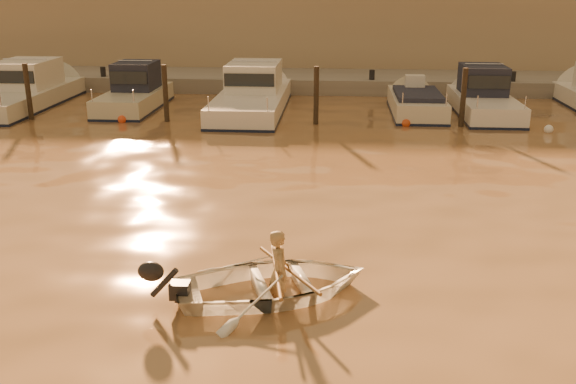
# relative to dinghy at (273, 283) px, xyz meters

# --- Properties ---
(ground_plane) EXTENTS (160.00, 160.00, 0.00)m
(ground_plane) POSITION_rel_dinghy_xyz_m (0.40, -0.99, -0.20)
(ground_plane) COLOR brown
(ground_plane) RESTS_ON ground
(dinghy) EXTENTS (3.68, 3.13, 0.65)m
(dinghy) POSITION_rel_dinghy_xyz_m (0.00, 0.00, 0.00)
(dinghy) COLOR white
(dinghy) RESTS_ON ground_plane
(person) EXTENTS (0.49, 0.59, 1.40)m
(person) POSITION_rel_dinghy_xyz_m (0.09, 0.03, 0.20)
(person) COLOR #9F7E4F
(person) RESTS_ON dinghy
(outboard_motor) EXTENTS (0.98, 0.68, 0.70)m
(outboard_motor) POSITION_rel_dinghy_xyz_m (-1.42, -0.50, 0.08)
(outboard_motor) COLOR black
(outboard_motor) RESTS_ON dinghy
(oar_port) EXTENTS (1.14, 1.83, 0.13)m
(oar_port) POSITION_rel_dinghy_xyz_m (0.24, 0.08, 0.22)
(oar_port) COLOR brown
(oar_port) RESTS_ON dinghy
(oar_starboard) EXTENTS (0.40, 2.08, 0.13)m
(oar_starboard) POSITION_rel_dinghy_xyz_m (0.05, 0.02, 0.22)
(oar_starboard) COLOR brown
(oar_starboard) RESTS_ON dinghy
(moored_boat_0) EXTENTS (2.48, 7.82, 1.75)m
(moored_boat_0) POSITION_rel_dinghy_xyz_m (-11.53, 15.01, 0.42)
(moored_boat_0) COLOR beige
(moored_boat_0) RESTS_ON ground_plane
(moored_boat_1) EXTENTS (1.87, 5.70, 1.75)m
(moored_boat_1) POSITION_rel_dinghy_xyz_m (-6.96, 15.01, 0.42)
(moored_boat_1) COLOR beige
(moored_boat_1) RESTS_ON ground_plane
(moored_boat_2) EXTENTS (2.45, 8.14, 1.75)m
(moored_boat_2) POSITION_rel_dinghy_xyz_m (-2.34, 15.01, 0.42)
(moored_boat_2) COLOR white
(moored_boat_2) RESTS_ON ground_plane
(moored_boat_3) EXTENTS (1.84, 5.41, 0.95)m
(moored_boat_3) POSITION_rel_dinghy_xyz_m (3.90, 15.01, 0.02)
(moored_boat_3) COLOR beige
(moored_boat_3) RESTS_ON ground_plane
(moored_boat_4) EXTENTS (1.95, 6.12, 1.75)m
(moored_boat_4) POSITION_rel_dinghy_xyz_m (6.39, 15.01, 0.42)
(moored_boat_4) COLOR white
(moored_boat_4) RESTS_ON ground_plane
(piling_0) EXTENTS (0.18, 0.18, 2.20)m
(piling_0) POSITION_rel_dinghy_xyz_m (-10.10, 12.81, 0.70)
(piling_0) COLOR #2D2319
(piling_0) RESTS_ON ground_plane
(piling_1) EXTENTS (0.18, 0.18, 2.20)m
(piling_1) POSITION_rel_dinghy_xyz_m (-5.10, 12.81, 0.70)
(piling_1) COLOR #2D2319
(piling_1) RESTS_ON ground_plane
(piling_2) EXTENTS (0.18, 0.18, 2.20)m
(piling_2) POSITION_rel_dinghy_xyz_m (0.20, 12.81, 0.70)
(piling_2) COLOR #2D2319
(piling_2) RESTS_ON ground_plane
(piling_3) EXTENTS (0.18, 0.18, 2.20)m
(piling_3) POSITION_rel_dinghy_xyz_m (5.20, 12.81, 0.70)
(piling_3) COLOR #2D2319
(piling_3) RESTS_ON ground_plane
(fender_b) EXTENTS (0.30, 0.30, 0.30)m
(fender_b) POSITION_rel_dinghy_xyz_m (-6.66, 12.57, -0.10)
(fender_b) COLOR #ED491B
(fender_b) RESTS_ON ground_plane
(fender_c) EXTENTS (0.30, 0.30, 0.30)m
(fender_c) POSITION_rel_dinghy_xyz_m (-1.46, 11.64, -0.10)
(fender_c) COLOR white
(fender_c) RESTS_ON ground_plane
(fender_d) EXTENTS (0.30, 0.30, 0.30)m
(fender_d) POSITION_rel_dinghy_xyz_m (3.32, 12.73, -0.10)
(fender_d) COLOR #CD4618
(fender_d) RESTS_ON ground_plane
(fender_e) EXTENTS (0.30, 0.30, 0.30)m
(fender_e) POSITION_rel_dinghy_xyz_m (7.94, 12.16, -0.10)
(fender_e) COLOR white
(fender_e) RESTS_ON ground_plane
(quay) EXTENTS (52.00, 4.00, 1.00)m
(quay) POSITION_rel_dinghy_xyz_m (0.40, 20.51, -0.05)
(quay) COLOR gray
(quay) RESTS_ON ground_plane
(waterfront_building) EXTENTS (46.00, 7.00, 4.80)m
(waterfront_building) POSITION_rel_dinghy_xyz_m (0.40, 26.01, 2.20)
(waterfront_building) COLOR #9E8466
(waterfront_building) RESTS_ON quay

